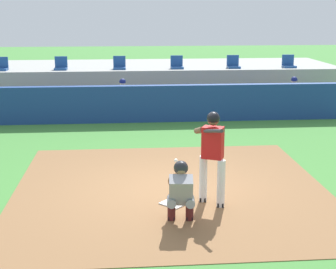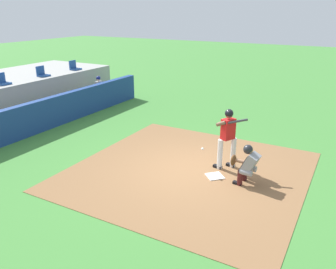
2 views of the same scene
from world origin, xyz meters
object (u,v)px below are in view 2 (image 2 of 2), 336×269
(home_plate, at_px, (215,176))
(stadium_seat_5, at_px, (74,67))
(stadium_seat_4, at_px, (42,73))
(stadium_seat_3, at_px, (2,81))
(catcher_crouched, at_px, (246,163))
(dugout_player_1, at_px, (101,89))
(batter_at_plate, at_px, (227,135))

(home_plate, bearing_deg, stadium_seat_5, 61.98)
(home_plate, height_order, stadium_seat_4, stadium_seat_4)
(stadium_seat_3, relative_size, stadium_seat_5, 1.00)
(catcher_crouched, distance_m, stadium_seat_5, 12.33)
(catcher_crouched, bearing_deg, stadium_seat_3, 84.45)
(stadium_seat_3, relative_size, stadium_seat_4, 1.00)
(stadium_seat_3, distance_m, stadium_seat_4, 2.17)
(home_plate, xyz_separation_m, stadium_seat_5, (5.42, 10.18, 1.51))
(stadium_seat_3, bearing_deg, home_plate, -96.08)
(catcher_crouched, height_order, stadium_seat_3, stadium_seat_3)
(stadium_seat_4, distance_m, stadium_seat_5, 2.17)
(dugout_player_1, relative_size, stadium_seat_5, 2.71)
(dugout_player_1, xyz_separation_m, stadium_seat_4, (-1.78, 2.03, 0.86))
(home_plate, bearing_deg, catcher_crouched, -89.26)
(dugout_player_1, bearing_deg, batter_at_plate, -117.85)
(stadium_seat_5, bearing_deg, dugout_player_1, -100.86)
(catcher_crouched, bearing_deg, stadium_seat_5, 63.91)
(catcher_crouched, distance_m, stadium_seat_4, 11.54)
(home_plate, xyz_separation_m, stadium_seat_3, (1.08, 10.18, 1.51))
(stadium_seat_5, bearing_deg, stadium_seat_3, 180.00)
(home_plate, height_order, dugout_player_1, dugout_player_1)
(dugout_player_1, height_order, stadium_seat_3, stadium_seat_3)
(batter_at_plate, bearing_deg, catcher_crouched, -130.50)
(dugout_player_1, bearing_deg, home_plate, -121.68)
(catcher_crouched, relative_size, stadium_seat_4, 3.48)
(home_plate, distance_m, stadium_seat_3, 10.35)
(home_plate, bearing_deg, dugout_player_1, 58.32)
(stadium_seat_3, bearing_deg, batter_at_plate, -92.19)
(batter_at_plate, bearing_deg, stadium_seat_5, 65.23)
(home_plate, relative_size, dugout_player_1, 0.34)
(batter_at_plate, distance_m, dugout_player_1, 9.29)
(home_plate, distance_m, catcher_crouched, 1.04)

